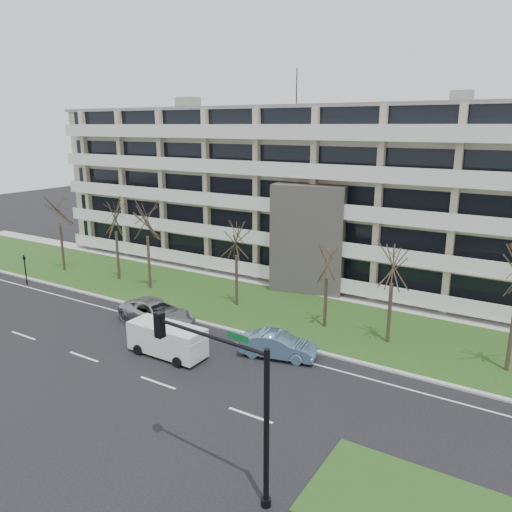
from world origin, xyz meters
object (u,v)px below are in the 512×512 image
Objects in this scene: blue_sedan at (278,345)px; silver_pickup at (157,313)px; white_van at (168,338)px; traffic_signal at (226,388)px; pedestrian_signal at (25,266)px.

silver_pickup is at bearing 76.42° from blue_sedan.
white_van is 12.54m from traffic_signal.
white_van is 1.86× the size of pedestrian_signal.
pedestrian_signal is (-25.82, 0.75, 0.94)m from blue_sedan.
blue_sedan is at bearing 29.71° from white_van.
silver_pickup is 17.64m from traffic_signal.
traffic_signal is (13.54, -10.79, 3.39)m from silver_pickup.
silver_pickup is 5.18m from white_van.
white_van is at bearing 106.20° from blue_sedan.
white_van is at bearing -121.62° from silver_pickup.
pedestrian_signal reaches higher than blue_sedan.
traffic_signal is at bearing -174.05° from blue_sedan.
pedestrian_signal is (-29.60, 11.52, -2.53)m from traffic_signal.
white_van reaches higher than silver_pickup.
blue_sedan is 25.85m from pedestrian_signal.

